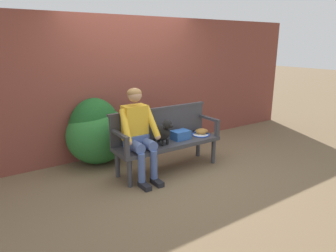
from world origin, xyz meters
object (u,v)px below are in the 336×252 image
(dog_on_bench, at_px, (163,132))
(tennis_racket, at_px, (200,134))
(sports_bag, at_px, (181,135))
(baseball_glove, at_px, (202,131))
(garden_bench, at_px, (168,145))
(person_seated, at_px, (138,131))

(dog_on_bench, xyz_separation_m, tennis_racket, (0.78, 0.06, -0.19))
(tennis_racket, bearing_deg, sports_bag, -178.75)
(baseball_glove, bearing_deg, sports_bag, -153.20)
(sports_bag, bearing_deg, baseball_glove, 4.32)
(garden_bench, xyz_separation_m, baseball_glove, (0.70, 0.02, 0.11))
(garden_bench, xyz_separation_m, tennis_racket, (0.64, -0.00, 0.07))
(garden_bench, relative_size, person_seated, 1.28)
(tennis_racket, height_order, baseball_glove, baseball_glove)
(tennis_racket, height_order, sports_bag, sports_bag)
(tennis_racket, distance_m, baseball_glove, 0.07)
(garden_bench, bearing_deg, baseball_glove, 2.02)
(garden_bench, relative_size, sports_bag, 6.10)
(person_seated, height_order, baseball_glove, person_seated)
(garden_bench, height_order, dog_on_bench, dog_on_bench)
(dog_on_bench, distance_m, baseball_glove, 0.86)
(tennis_racket, xyz_separation_m, sports_bag, (-0.40, -0.01, 0.06))
(dog_on_bench, xyz_separation_m, baseball_glove, (0.84, 0.09, -0.15))
(person_seated, xyz_separation_m, tennis_racket, (1.17, 0.01, -0.26))
(person_seated, relative_size, baseball_glove, 6.07)
(person_seated, height_order, sports_bag, person_seated)
(person_seated, xyz_separation_m, baseball_glove, (1.23, 0.04, -0.22))
(dog_on_bench, distance_m, tennis_racket, 0.80)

